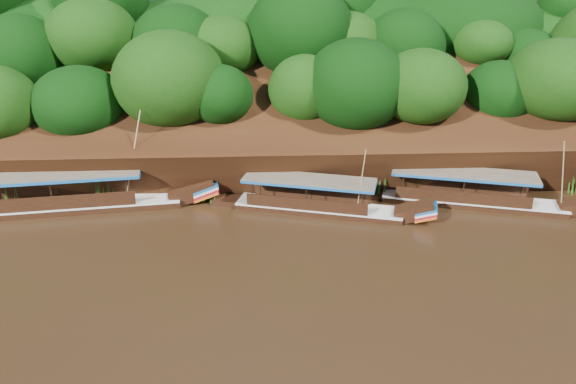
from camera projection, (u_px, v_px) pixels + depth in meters
name	position (u px, v px, depth m)	size (l,w,h in m)	color
ground	(304.00, 264.00, 31.52)	(160.00, 160.00, 0.00)	black
riverbank	(285.00, 124.00, 51.80)	(120.00, 30.06, 19.40)	black
boat_0	(484.00, 199.00, 38.83)	(14.61, 5.93, 5.72)	black
boat_1	(329.00, 205.00, 37.80)	(13.37, 5.53, 5.42)	black
boat_2	(85.00, 200.00, 38.41)	(17.45, 4.45, 7.16)	black
reeds	(242.00, 188.00, 39.71)	(50.22, 2.38, 2.25)	#2B6318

